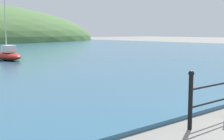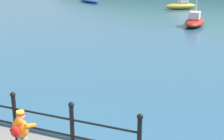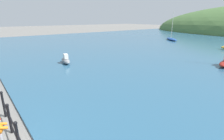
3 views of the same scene
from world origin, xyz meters
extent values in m
cylinder|color=black|center=(-2.50, 1.50, 0.55)|extent=(0.09, 0.09, 1.10)
sphere|color=black|center=(-2.50, 1.50, 1.15)|extent=(0.12, 0.12, 0.12)
cylinder|color=black|center=(-1.08, 1.50, 0.55)|extent=(0.09, 0.09, 1.10)
sphere|color=black|center=(-1.08, 1.50, 1.15)|extent=(0.12, 0.12, 0.12)
cylinder|color=black|center=(0.35, 1.50, 0.55)|extent=(0.09, 0.09, 1.10)
sphere|color=black|center=(0.35, 1.50, 1.15)|extent=(0.12, 0.12, 0.12)
cylinder|color=black|center=(-0.36, 1.50, 0.82)|extent=(4.27, 0.04, 0.04)
cylinder|color=black|center=(-0.36, 1.50, 0.45)|extent=(4.27, 0.04, 0.04)
cylinder|color=#99999E|center=(-0.68, 1.13, 0.21)|extent=(0.11, 0.11, 0.42)
cylinder|color=#99999E|center=(-0.55, 1.12, 0.21)|extent=(0.11, 0.11, 0.42)
cylinder|color=orange|center=(-0.75, 1.23, 0.67)|extent=(0.11, 0.32, 0.19)
cylinder|color=orange|center=(-0.47, 1.21, 0.67)|extent=(0.11, 0.32, 0.19)
ellipsoid|color=gray|center=(-9.43, 7.44, 0.34)|extent=(2.15, 1.04, 0.48)
cube|color=silver|center=(-9.28, 7.41, 0.79)|extent=(0.64, 0.45, 0.43)
ellipsoid|color=#1E4793|center=(-13.64, 30.96, 0.31)|extent=(4.23, 3.53, 0.42)
cylinder|color=beige|center=(-13.82, 31.09, 2.97)|extent=(0.07, 0.07, 4.92)
camera|label=1|loc=(-7.68, -2.17, 1.97)|focal=50.00mm
camera|label=2|loc=(3.23, -3.46, 3.68)|focal=50.00mm
camera|label=3|loc=(5.67, 0.93, 4.14)|focal=28.00mm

